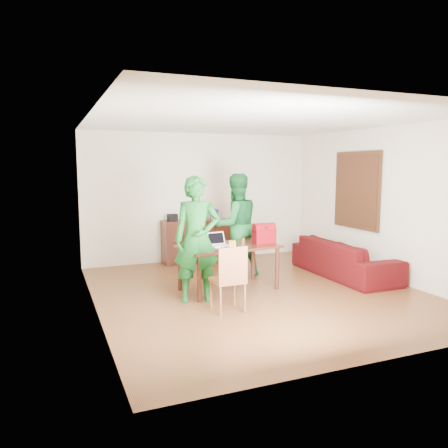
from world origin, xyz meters
name	(u,v)px	position (x,y,z in m)	size (l,w,h in m)	color
room	(255,210)	(0.01, 0.13, 1.31)	(5.20, 5.70, 2.90)	#442711
table	(229,251)	(-0.38, 0.30, 0.65)	(1.67, 1.07, 0.74)	black
chair	(228,292)	(-0.79, -0.67, 0.27)	(0.43, 0.41, 0.93)	brown
person_near	(197,239)	(-1.04, -0.06, 0.93)	(0.68, 0.45, 1.87)	#13571D
person_far	(236,225)	(0.11, 1.12, 0.94)	(0.91, 0.71, 1.88)	#156229
laptop	(220,244)	(-0.54, 0.27, 0.78)	(0.33, 0.25, 0.21)	white
bananas	(232,248)	(-0.46, -0.05, 0.77)	(0.15, 0.09, 0.06)	gold
bottle	(243,242)	(-0.28, -0.03, 0.83)	(0.06, 0.06, 0.19)	#512A12
red_bag	(264,235)	(0.24, 0.26, 0.87)	(0.36, 0.21, 0.26)	maroon
sofa	(344,258)	(1.95, 0.35, 0.33)	(2.26, 0.88, 0.66)	#3A0907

